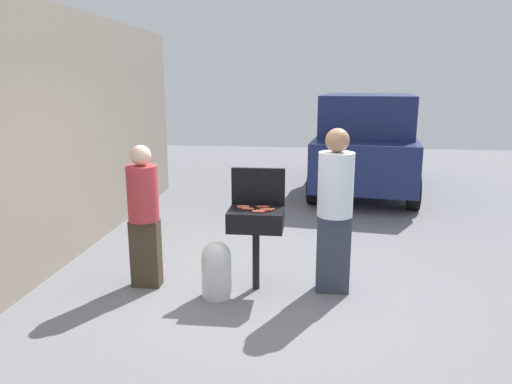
{
  "coord_description": "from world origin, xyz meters",
  "views": [
    {
      "loc": [
        0.44,
        -4.9,
        2.28
      ],
      "look_at": [
        -0.18,
        0.57,
        1.0
      ],
      "focal_mm": 33.53,
      "sensor_mm": 36.0,
      "label": 1
    }
  ],
  "objects_px": {
    "hot_dog_2": "(243,208)",
    "person_right": "(335,205)",
    "hot_dog_0": "(262,211)",
    "hot_dog_5": "(243,206)",
    "person_left": "(144,211)",
    "hot_dog_4": "(263,207)",
    "parked_minivan": "(366,142)",
    "hot_dog_1": "(258,212)",
    "hot_dog_7": "(248,209)",
    "propane_tank": "(216,268)",
    "hot_dog_6": "(269,209)",
    "bbq_grill": "(256,222)",
    "hot_dog_3": "(266,210)"
  },
  "relations": [
    {
      "from": "hot_dog_1",
      "to": "person_right",
      "type": "distance_m",
      "value": 0.82
    },
    {
      "from": "propane_tank",
      "to": "hot_dog_1",
      "type": "bearing_deg",
      "value": 15.12
    },
    {
      "from": "hot_dog_6",
      "to": "hot_dog_4",
      "type": "bearing_deg",
      "value": 130.33
    },
    {
      "from": "hot_dog_7",
      "to": "person_right",
      "type": "xyz_separation_m",
      "value": [
        0.93,
        0.06,
        0.05
      ]
    },
    {
      "from": "hot_dog_0",
      "to": "hot_dog_6",
      "type": "distance_m",
      "value": 0.1
    },
    {
      "from": "hot_dog_2",
      "to": "hot_dog_3",
      "type": "distance_m",
      "value": 0.26
    },
    {
      "from": "hot_dog_2",
      "to": "parked_minivan",
      "type": "xyz_separation_m",
      "value": [
        1.89,
        5.26,
        0.09
      ]
    },
    {
      "from": "hot_dog_0",
      "to": "hot_dog_2",
      "type": "height_order",
      "value": "same"
    },
    {
      "from": "hot_dog_1",
      "to": "hot_dog_4",
      "type": "distance_m",
      "value": 0.2
    },
    {
      "from": "person_left",
      "to": "person_right",
      "type": "relative_size",
      "value": 0.89
    },
    {
      "from": "hot_dog_5",
      "to": "hot_dog_6",
      "type": "bearing_deg",
      "value": -16.14
    },
    {
      "from": "hot_dog_0",
      "to": "person_right",
      "type": "relative_size",
      "value": 0.07
    },
    {
      "from": "hot_dog_1",
      "to": "hot_dog_7",
      "type": "xyz_separation_m",
      "value": [
        -0.13,
        0.1,
        0.0
      ]
    },
    {
      "from": "hot_dog_2",
      "to": "hot_dog_4",
      "type": "xyz_separation_m",
      "value": [
        0.21,
        0.05,
        0.0
      ]
    },
    {
      "from": "hot_dog_0",
      "to": "person_left",
      "type": "relative_size",
      "value": 0.08
    },
    {
      "from": "hot_dog_5",
      "to": "hot_dog_6",
      "type": "relative_size",
      "value": 1.0
    },
    {
      "from": "hot_dog_6",
      "to": "hot_dog_7",
      "type": "xyz_separation_m",
      "value": [
        -0.23,
        -0.01,
        0.0
      ]
    },
    {
      "from": "hot_dog_7",
      "to": "propane_tank",
      "type": "distance_m",
      "value": 0.72
    },
    {
      "from": "hot_dog_2",
      "to": "person_right",
      "type": "xyz_separation_m",
      "value": [
        0.99,
        0.01,
        0.05
      ]
    },
    {
      "from": "hot_dog_1",
      "to": "hot_dog_3",
      "type": "xyz_separation_m",
      "value": [
        0.07,
        0.09,
        0.0
      ]
    },
    {
      "from": "hot_dog_1",
      "to": "person_left",
      "type": "bearing_deg",
      "value": 176.79
    },
    {
      "from": "hot_dog_1",
      "to": "person_right",
      "type": "height_order",
      "value": "person_right"
    },
    {
      "from": "hot_dog_5",
      "to": "person_left",
      "type": "height_order",
      "value": "person_left"
    },
    {
      "from": "person_left",
      "to": "parked_minivan",
      "type": "bearing_deg",
      "value": 63.7
    },
    {
      "from": "hot_dog_5",
      "to": "person_left",
      "type": "xyz_separation_m",
      "value": [
        -1.1,
        -0.13,
        -0.06
      ]
    },
    {
      "from": "hot_dog_5",
      "to": "hot_dog_1",
      "type": "bearing_deg",
      "value": -46.12
    },
    {
      "from": "person_right",
      "to": "hot_dog_4",
      "type": "bearing_deg",
      "value": -11.12
    },
    {
      "from": "hot_dog_2",
      "to": "parked_minivan",
      "type": "bearing_deg",
      "value": 70.29
    },
    {
      "from": "hot_dog_5",
      "to": "hot_dog_4",
      "type": "bearing_deg",
      "value": 1.6
    },
    {
      "from": "hot_dog_4",
      "to": "person_right",
      "type": "relative_size",
      "value": 0.07
    },
    {
      "from": "hot_dog_1",
      "to": "hot_dog_0",
      "type": "bearing_deg",
      "value": 53.19
    },
    {
      "from": "bbq_grill",
      "to": "hot_dog_0",
      "type": "relative_size",
      "value": 7.07
    },
    {
      "from": "hot_dog_1",
      "to": "propane_tank",
      "type": "height_order",
      "value": "hot_dog_1"
    },
    {
      "from": "parked_minivan",
      "to": "hot_dog_5",
      "type": "bearing_deg",
      "value": 77.3
    },
    {
      "from": "person_right",
      "to": "hot_dog_1",
      "type": "bearing_deg",
      "value": 3.26
    },
    {
      "from": "bbq_grill",
      "to": "hot_dog_5",
      "type": "bearing_deg",
      "value": 153.81
    },
    {
      "from": "propane_tank",
      "to": "person_right",
      "type": "distance_m",
      "value": 1.44
    },
    {
      "from": "hot_dog_0",
      "to": "person_right",
      "type": "distance_m",
      "value": 0.78
    },
    {
      "from": "hot_dog_7",
      "to": "parked_minivan",
      "type": "bearing_deg",
      "value": 70.97
    },
    {
      "from": "hot_dog_5",
      "to": "parked_minivan",
      "type": "relative_size",
      "value": 0.03
    },
    {
      "from": "propane_tank",
      "to": "hot_dog_6",
      "type": "bearing_deg",
      "value": 23.36
    },
    {
      "from": "hot_dog_1",
      "to": "hot_dog_2",
      "type": "bearing_deg",
      "value": 140.2
    },
    {
      "from": "bbq_grill",
      "to": "hot_dog_7",
      "type": "distance_m",
      "value": 0.18
    },
    {
      "from": "hot_dog_4",
      "to": "propane_tank",
      "type": "distance_m",
      "value": 0.83
    },
    {
      "from": "hot_dog_3",
      "to": "person_left",
      "type": "xyz_separation_m",
      "value": [
        -1.36,
        -0.01,
        -0.06
      ]
    },
    {
      "from": "hot_dog_0",
      "to": "hot_dog_7",
      "type": "bearing_deg",
      "value": 160.1
    },
    {
      "from": "hot_dog_6",
      "to": "person_right",
      "type": "relative_size",
      "value": 0.07
    },
    {
      "from": "hot_dog_6",
      "to": "hot_dog_7",
      "type": "distance_m",
      "value": 0.23
    },
    {
      "from": "hot_dog_0",
      "to": "parked_minivan",
      "type": "distance_m",
      "value": 5.63
    },
    {
      "from": "person_left",
      "to": "parked_minivan",
      "type": "height_order",
      "value": "parked_minivan"
    }
  ]
}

